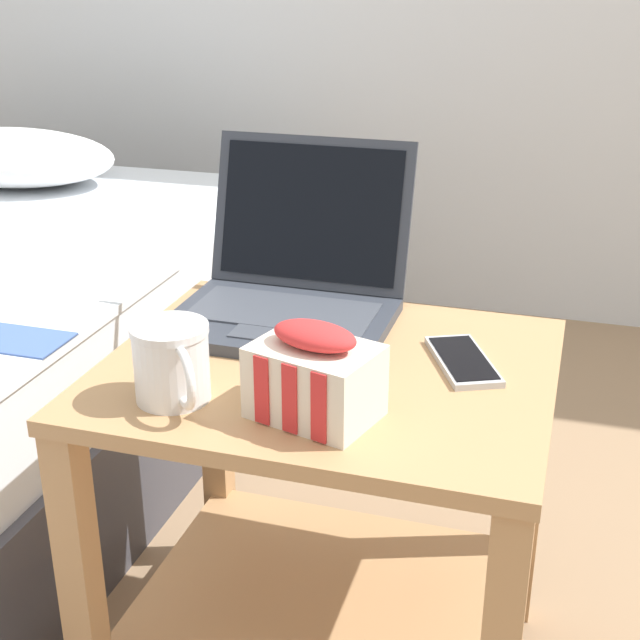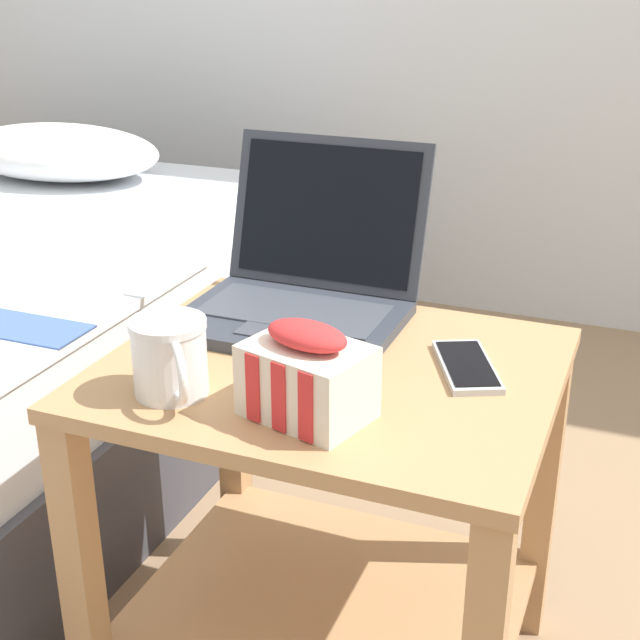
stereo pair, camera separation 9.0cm
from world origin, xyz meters
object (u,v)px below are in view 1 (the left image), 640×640
object	(u,v)px
mug_front_left	(172,359)
cell_phone	(463,361)
snack_bag	(315,376)
laptop	(290,284)

from	to	relation	value
mug_front_left	cell_phone	distance (m)	0.39
mug_front_left	cell_phone	size ratio (longest dim) A/B	0.71
mug_front_left	cell_phone	bearing A→B (deg)	32.15
mug_front_left	snack_bag	xyz separation A→B (m)	(0.18, 0.01, -0.00)
laptop	cell_phone	size ratio (longest dim) A/B	1.90
laptop	snack_bag	size ratio (longest dim) A/B	1.93
mug_front_left	cell_phone	world-z (taller)	mug_front_left
laptop	cell_phone	distance (m)	0.30
snack_bag	cell_phone	xyz separation A→B (m)	(0.15, 0.19, -0.05)
laptop	mug_front_left	distance (m)	0.31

